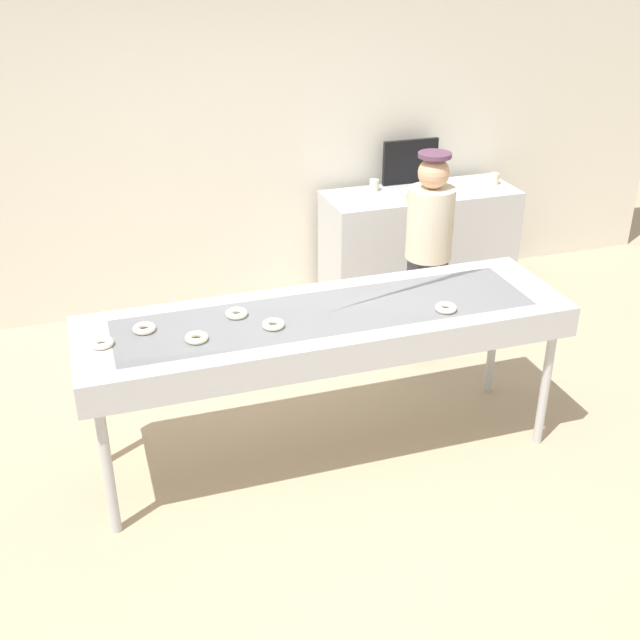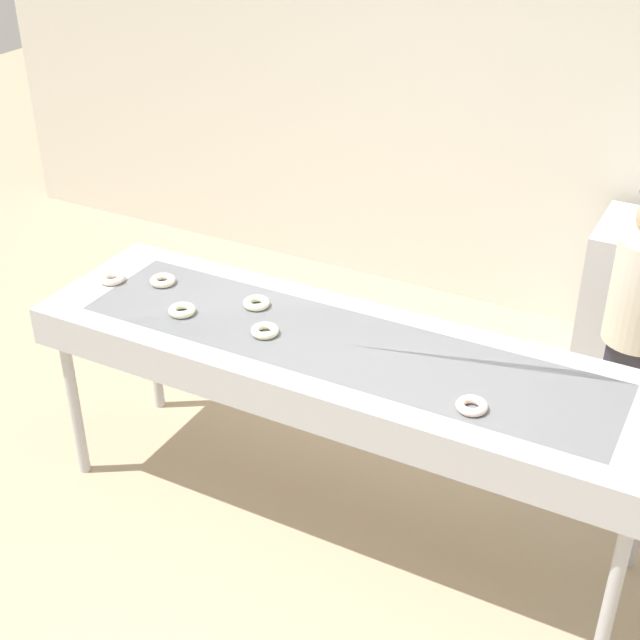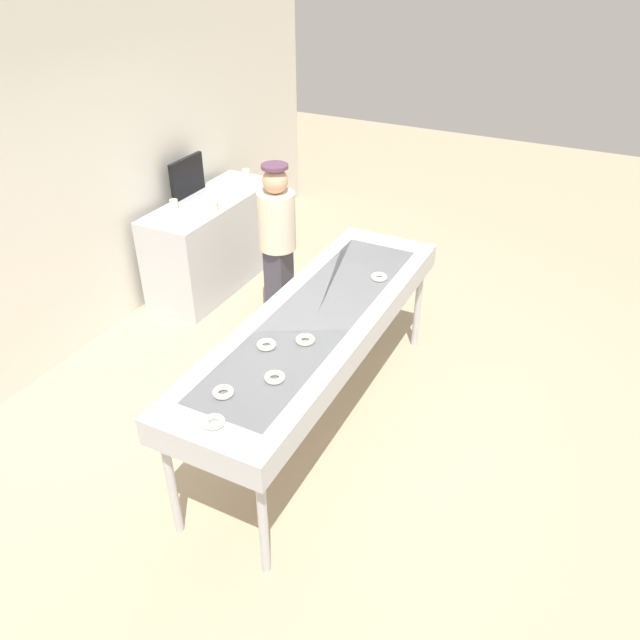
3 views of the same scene
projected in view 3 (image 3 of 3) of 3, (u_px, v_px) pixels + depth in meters
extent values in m
plane|color=tan|center=(318.00, 420.00, 4.79)|extent=(16.00, 16.00, 0.00)
cube|color=silver|center=(45.00, 181.00, 4.87)|extent=(8.00, 0.12, 3.04)
cube|color=#B7BABF|center=(318.00, 325.00, 4.31)|extent=(2.80, 0.80, 0.18)
cube|color=slate|center=(318.00, 319.00, 4.29)|extent=(2.38, 0.56, 0.08)
cylinder|color=#B7BABF|center=(263.00, 525.00, 3.48)|extent=(0.06, 0.06, 0.79)
cylinder|color=#B7BABF|center=(418.00, 307.00, 5.43)|extent=(0.06, 0.06, 0.79)
cylinder|color=#B7BABF|center=(172.00, 486.00, 3.72)|extent=(0.06, 0.06, 0.79)
cylinder|color=#B7BABF|center=(351.00, 291.00, 5.67)|extent=(0.06, 0.06, 0.79)
torus|color=#F0F1C9|center=(266.00, 345.00, 3.93)|extent=(0.17, 0.17, 0.03)
torus|color=#FDE8CC|center=(214.00, 422.00, 3.32)|extent=(0.16, 0.16, 0.03)
torus|color=#F0EFC8|center=(305.00, 340.00, 3.97)|extent=(0.13, 0.13, 0.03)
torus|color=#F5E5CA|center=(223.00, 392.00, 3.53)|extent=(0.16, 0.16, 0.03)
torus|color=#FEE5D0|center=(379.00, 277.00, 4.67)|extent=(0.13, 0.13, 0.03)
torus|color=#EBEFC2|center=(275.00, 377.00, 3.65)|extent=(0.17, 0.17, 0.03)
cube|color=#3A3A46|center=(279.00, 286.00, 5.75)|extent=(0.24, 0.18, 0.79)
cylinder|color=beige|center=(277.00, 221.00, 5.39)|extent=(0.33, 0.33, 0.51)
sphere|color=tan|center=(275.00, 181.00, 5.20)|extent=(0.22, 0.22, 0.22)
cylinder|color=#59374F|center=(275.00, 166.00, 5.13)|extent=(0.23, 0.23, 0.03)
cube|color=#B7BABF|center=(214.00, 242.00, 6.38)|extent=(1.61, 0.61, 0.93)
cylinder|color=beige|center=(246.00, 173.00, 6.62)|extent=(0.08, 0.08, 0.09)
cylinder|color=beige|center=(174.00, 204.00, 5.89)|extent=(0.08, 0.08, 0.09)
cylinder|color=beige|center=(215.00, 207.00, 5.84)|extent=(0.08, 0.08, 0.09)
cube|color=black|center=(187.00, 177.00, 6.13)|extent=(0.49, 0.04, 0.37)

